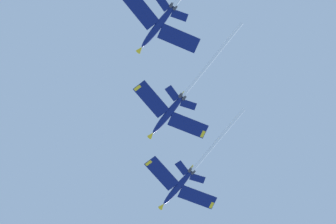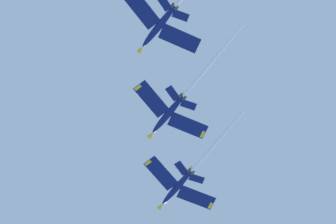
% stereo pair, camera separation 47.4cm
% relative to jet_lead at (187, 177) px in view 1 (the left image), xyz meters
% --- Properties ---
extents(jet_lead, '(24.95, 26.18, 7.35)m').
position_rel_jet_lead_xyz_m(jet_lead, '(0.00, 0.00, 0.00)').
color(jet_lead, navy).
extents(jet_second, '(25.83, 27.49, 7.48)m').
position_rel_jet_lead_xyz_m(jet_second, '(18.79, 1.68, -2.00)').
color(jet_second, navy).
extents(jet_third, '(25.75, 27.78, 7.03)m').
position_rel_jet_lead_xyz_m(jet_third, '(40.98, 5.83, -4.58)').
color(jet_third, navy).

